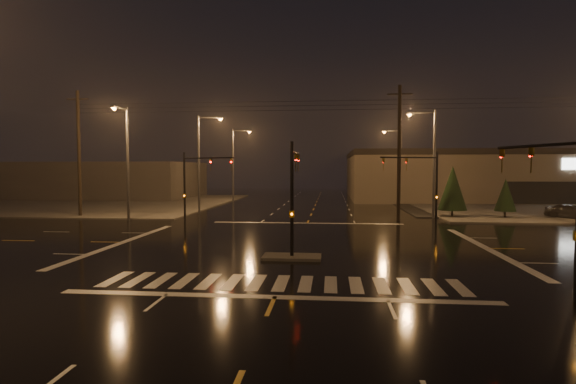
% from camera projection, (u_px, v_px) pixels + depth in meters
% --- Properties ---
extents(ground, '(140.00, 140.00, 0.00)m').
position_uv_depth(ground, '(298.00, 245.00, 27.06)').
color(ground, black).
rests_on(ground, ground).
extents(sidewalk_ne, '(36.00, 36.00, 0.12)m').
position_uv_depth(sidewalk_ne, '(565.00, 206.00, 54.00)').
color(sidewalk_ne, '#42403B').
rests_on(sidewalk_ne, ground).
extents(sidewalk_nw, '(36.00, 36.00, 0.12)m').
position_uv_depth(sidewalk_nw, '(90.00, 203.00, 59.76)').
color(sidewalk_nw, '#42403B').
rests_on(sidewalk_nw, ground).
extents(median_island, '(3.00, 1.60, 0.15)m').
position_uv_depth(median_island, '(292.00, 257.00, 23.08)').
color(median_island, '#42403B').
rests_on(median_island, ground).
extents(crosswalk, '(15.00, 2.60, 0.01)m').
position_uv_depth(crosswalk, '(281.00, 283.00, 18.12)').
color(crosswalk, beige).
rests_on(crosswalk, ground).
extents(stop_bar_near, '(16.00, 0.50, 0.01)m').
position_uv_depth(stop_bar_near, '(275.00, 297.00, 16.13)').
color(stop_bar_near, beige).
rests_on(stop_bar_near, ground).
extents(stop_bar_far, '(16.00, 0.50, 0.01)m').
position_uv_depth(stop_bar_far, '(307.00, 223.00, 38.00)').
color(stop_bar_far, beige).
rests_on(stop_bar_far, ground).
extents(retail_building, '(60.20, 28.30, 7.20)m').
position_uv_depth(retail_building, '(546.00, 174.00, 69.21)').
color(retail_building, '#655D48').
rests_on(retail_building, ground).
extents(commercial_block, '(30.00, 18.00, 5.60)m').
position_uv_depth(commercial_block, '(100.00, 180.00, 72.03)').
color(commercial_block, '#3F3937').
rests_on(commercial_block, ground).
extents(signal_mast_median, '(0.25, 4.59, 6.00)m').
position_uv_depth(signal_mast_median, '(293.00, 185.00, 23.81)').
color(signal_mast_median, black).
rests_on(signal_mast_median, ground).
extents(signal_mast_ne, '(4.84, 1.86, 6.00)m').
position_uv_depth(signal_mast_ne, '(425.00, 179.00, 36.03)').
color(signal_mast_ne, black).
rests_on(signal_mast_ne, ground).
extents(signal_mast_nw, '(4.84, 1.86, 6.00)m').
position_uv_depth(signal_mast_nw, '(195.00, 178.00, 37.85)').
color(signal_mast_nw, black).
rests_on(signal_mast_nw, ground).
extents(signal_mast_se, '(1.55, 3.87, 6.00)m').
position_uv_depth(signal_mast_se, '(560.00, 194.00, 16.19)').
color(signal_mast_se, black).
rests_on(signal_mast_se, ground).
extents(streetlight_1, '(2.77, 0.32, 10.00)m').
position_uv_depth(streetlight_1, '(202.00, 157.00, 45.73)').
color(streetlight_1, '#38383A').
rests_on(streetlight_1, ground).
extents(streetlight_2, '(2.77, 0.32, 10.00)m').
position_uv_depth(streetlight_2, '(235.00, 160.00, 61.63)').
color(streetlight_2, '#38383A').
rests_on(streetlight_2, ground).
extents(streetlight_3, '(2.77, 0.32, 10.00)m').
position_uv_depth(streetlight_3, '(431.00, 156.00, 41.59)').
color(streetlight_3, '#38383A').
rests_on(streetlight_3, ground).
extents(streetlight_4, '(2.77, 0.32, 10.00)m').
position_uv_depth(streetlight_4, '(399.00, 160.00, 61.47)').
color(streetlight_4, '#38383A').
rests_on(streetlight_4, ground).
extents(streetlight_5, '(0.32, 2.77, 10.00)m').
position_uv_depth(streetlight_5, '(126.00, 155.00, 39.42)').
color(streetlight_5, '#38383A').
rests_on(streetlight_5, ground).
extents(utility_pole_0, '(2.20, 0.32, 12.00)m').
position_uv_depth(utility_pole_0, '(79.00, 153.00, 42.77)').
color(utility_pole_0, black).
rests_on(utility_pole_0, ground).
extents(utility_pole_1, '(2.20, 0.32, 12.00)m').
position_uv_depth(utility_pole_1, '(399.00, 152.00, 39.89)').
color(utility_pole_1, black).
rests_on(utility_pole_1, ground).
extents(conifer_0, '(2.67, 2.67, 4.87)m').
position_uv_depth(conifer_0, '(453.00, 188.00, 42.39)').
color(conifer_0, black).
rests_on(conifer_0, ground).
extents(conifer_1, '(1.92, 1.92, 3.70)m').
position_uv_depth(conifer_1, '(505.00, 195.00, 41.44)').
color(conifer_1, black).
rests_on(conifer_1, ground).
extents(car_parked, '(3.90, 4.35, 1.43)m').
position_uv_depth(car_parked, '(571.00, 211.00, 40.85)').
color(car_parked, black).
rests_on(car_parked, ground).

